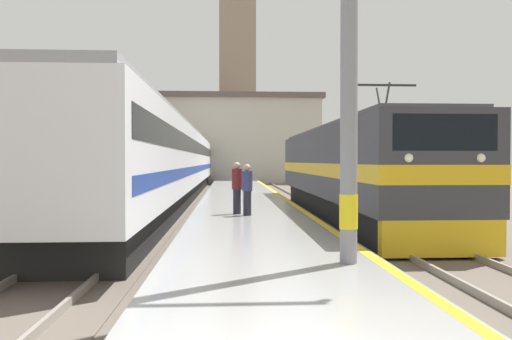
% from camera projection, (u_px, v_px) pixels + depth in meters
% --- Properties ---
extents(ground_plane, '(200.00, 200.00, 0.00)m').
position_uv_depth(ground_plane, '(240.00, 194.00, 33.21)').
color(ground_plane, '#60564C').
extents(platform, '(4.05, 140.00, 0.41)m').
position_uv_depth(platform, '(242.00, 196.00, 28.22)').
color(platform, '#999999').
rests_on(platform, ground).
extents(rail_track_near, '(2.83, 140.00, 0.16)m').
position_uv_depth(rail_track_near, '(310.00, 199.00, 28.44)').
color(rail_track_near, '#60564C').
rests_on(rail_track_near, ground).
extents(rail_track_far, '(2.83, 140.00, 0.16)m').
position_uv_depth(rail_track_far, '(173.00, 199.00, 28.00)').
color(rail_track_far, '#60564C').
rests_on(rail_track_far, ground).
extents(locomotive_train, '(2.92, 17.49, 4.50)m').
position_uv_depth(locomotive_train, '(348.00, 170.00, 19.38)').
color(locomotive_train, black).
rests_on(locomotive_train, ground).
extents(passenger_train, '(2.92, 54.18, 3.93)m').
position_uv_depth(passenger_train, '(184.00, 162.00, 34.85)').
color(passenger_train, black).
rests_on(passenger_train, ground).
extents(catenary_mast, '(2.89, 0.32, 8.89)m').
position_uv_depth(catenary_mast, '(353.00, 9.00, 8.59)').
color(catenary_mast, gray).
rests_on(catenary_mast, platform).
extents(person_on_platform, '(0.34, 0.34, 1.67)m').
position_uv_depth(person_on_platform, '(247.00, 189.00, 16.22)').
color(person_on_platform, '#23232D').
rests_on(person_on_platform, platform).
extents(second_waiting_passenger, '(0.34, 0.34, 1.74)m').
position_uv_depth(second_waiting_passenger, '(237.00, 187.00, 16.68)').
color(second_waiting_passenger, '#23232D').
rests_on(second_waiting_passenger, platform).
extents(clock_tower, '(5.27, 5.27, 31.52)m').
position_uv_depth(clock_tower, '(237.00, 39.00, 58.97)').
color(clock_tower, gray).
rests_on(clock_tower, ground).
extents(station_building, '(21.48, 10.24, 8.66)m').
position_uv_depth(station_building, '(213.00, 140.00, 51.37)').
color(station_building, '#B7B2A3').
rests_on(station_building, ground).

